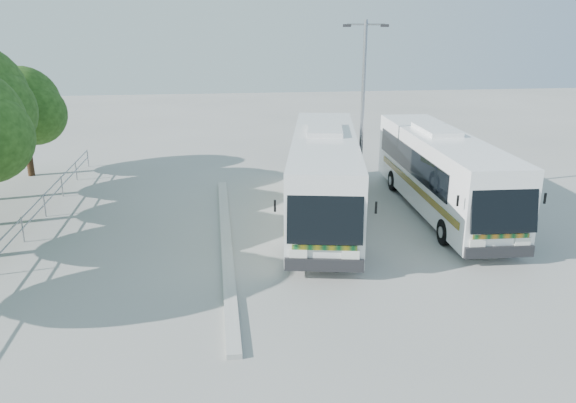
{
  "coord_description": "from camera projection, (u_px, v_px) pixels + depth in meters",
  "views": [
    {
      "loc": [
        -2.55,
        -18.22,
        8.04
      ],
      "look_at": [
        0.15,
        2.35,
        1.42
      ],
      "focal_mm": 35.0,
      "sensor_mm": 36.0,
      "label": 1
    }
  ],
  "objects": [
    {
      "name": "kerb_divider",
      "position": [
        226.0,
        240.0,
        21.55
      ],
      "size": [
        0.4,
        16.0,
        0.15
      ],
      "primitive_type": "cube",
      "color": "#B2B2AD",
      "rests_on": "ground"
    },
    {
      "name": "coach_adjacent",
      "position": [
        441.0,
        171.0,
        24.52
      ],
      "size": [
        3.04,
        12.34,
        3.4
      ],
      "rotation": [
        0.0,
        0.0,
        -0.04
      ],
      "color": "white",
      "rests_on": "ground"
    },
    {
      "name": "railing",
      "position": [
        30.0,
        215.0,
        22.28
      ],
      "size": [
        0.06,
        22.0,
        1.0
      ],
      "color": "gray",
      "rests_on": "ground"
    },
    {
      "name": "lamppost",
      "position": [
        363.0,
        104.0,
        25.45
      ],
      "size": [
        1.99,
        0.61,
        8.18
      ],
      "rotation": [
        0.0,
        0.0,
        -0.22
      ],
      "color": "gray",
      "rests_on": "ground"
    },
    {
      "name": "tree_far_e",
      "position": [
        23.0,
        105.0,
        29.78
      ],
      "size": [
        4.54,
        4.28,
        5.92
      ],
      "color": "#382314",
      "rests_on": "ground"
    },
    {
      "name": "ground",
      "position": [
        293.0,
        259.0,
        19.97
      ],
      "size": [
        100.0,
        100.0,
        0.0
      ],
      "primitive_type": "plane",
      "color": "#A1A19C",
      "rests_on": "ground"
    },
    {
      "name": "coach_main",
      "position": [
        324.0,
        174.0,
        23.7
      ],
      "size": [
        4.92,
        13.09,
        3.56
      ],
      "rotation": [
        0.0,
        0.0,
        -0.19
      ],
      "color": "silver",
      "rests_on": "ground"
    }
  ]
}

